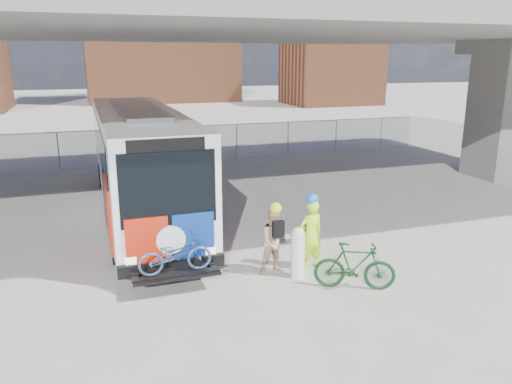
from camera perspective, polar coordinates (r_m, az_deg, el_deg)
name	(u,v)px	position (r m, az deg, el deg)	size (l,w,h in m)	color
ground	(225,239)	(15.02, -3.52, -5.43)	(160.00, 160.00, 0.00)	#9E9991
bus	(140,153)	(17.56, -13.17, 4.36)	(2.67, 12.90, 3.69)	silver
overpass	(190,19)	(18.01, -7.50, 19.06)	(40.00, 16.00, 7.95)	#605E59
chainlink_fence	(162,135)	(26.12, -10.72, 6.38)	(30.00, 0.06, 30.00)	gray
brick_buildings	(123,57)	(62.00, -14.94, 14.73)	(54.00, 22.00, 12.00)	brown
smokestack	(214,2)	(71.19, -4.82, 20.86)	(2.20, 2.20, 25.00)	brown
bollard	(298,250)	(12.34, 4.81, -6.68)	(0.34, 0.34, 1.29)	silver
cyclist_hivis	(311,233)	(12.80, 6.30, -4.63)	(0.72, 0.53, 1.99)	#C7FF1A
cyclist_tan	(275,240)	(12.46, 2.24, -5.53)	(0.85, 0.68, 1.85)	tan
bike_parked	(355,266)	(11.96, 11.22, -8.30)	(0.53, 1.89, 1.13)	#133B19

